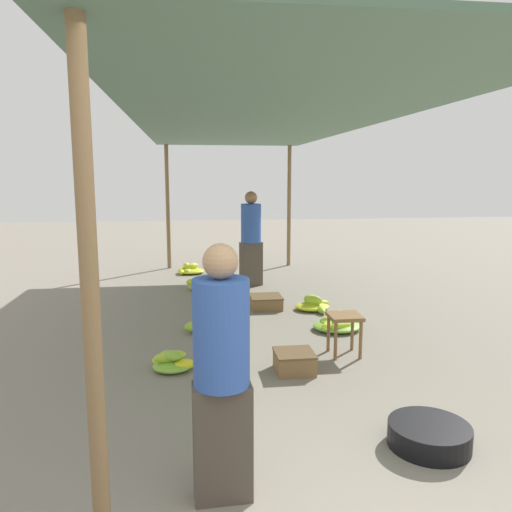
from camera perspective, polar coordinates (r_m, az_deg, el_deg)
name	(u,v)px	position (r m, az deg, el deg)	size (l,w,h in m)	color
canopy_post_front_left	(92,325)	(2.28, -18.24, -7.54)	(0.08, 0.08, 2.55)	olive
canopy_post_back_left	(168,207)	(10.48, -10.05, 5.50)	(0.08, 0.08, 2.55)	olive
canopy_post_back_right	(289,206)	(10.69, 3.80, 5.69)	(0.08, 0.08, 2.55)	olive
canopy_tarp	(256,122)	(6.39, -0.02, 15.02)	(2.95, 8.70, 0.04)	#567A60
vendor_foreground	(222,371)	(2.96, -3.95, -12.93)	(0.35, 0.34, 1.54)	#4C4238
stool	(345,323)	(5.47, 10.09, -7.52)	(0.34, 0.34, 0.45)	brown
basin_black	(429,435)	(3.97, 19.17, -18.79)	(0.58, 0.58, 0.17)	black
banana_pile_left_0	(206,323)	(6.33, -5.77, -7.66)	(0.54, 0.59, 0.25)	#BBCF2B
banana_pile_left_1	(171,363)	(5.14, -9.65, -11.92)	(0.50, 0.43, 0.20)	#A2C52F
banana_pile_left_2	(198,285)	(8.52, -6.60, -3.27)	(0.46, 0.46, 0.22)	#A6C72E
banana_pile_left_3	(189,270)	(9.97, -7.65, -1.59)	(0.55, 0.47, 0.20)	#A7C72E
banana_pile_right_0	(314,305)	(7.27, 6.60, -5.55)	(0.53, 0.55, 0.22)	#93BF32
banana_pile_right_1	(337,324)	(6.41, 9.20, -7.66)	(0.60, 0.54, 0.24)	#B1CB2C
crate_near	(266,302)	(7.31, 1.14, -5.27)	(0.45, 0.45, 0.18)	brown
crate_mid	(294,362)	(5.04, 4.40, -11.95)	(0.38, 0.38, 0.20)	brown
shopper_walking_mid	(251,237)	(8.69, -0.57, 2.16)	(0.46, 0.46, 1.65)	#4C4238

